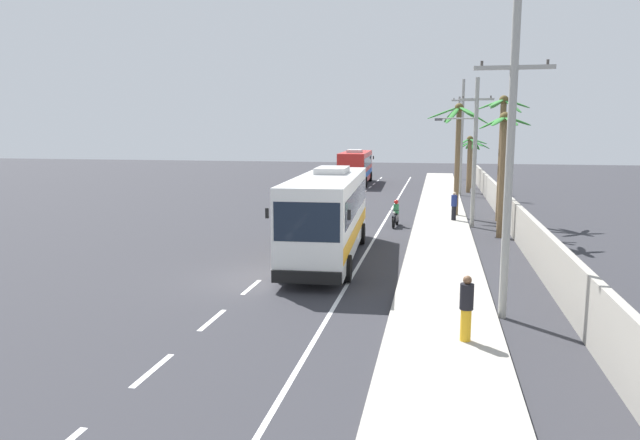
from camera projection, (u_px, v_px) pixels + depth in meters
ground_plane at (261, 279)px, 22.30m from camera, size 160.00×160.00×0.00m
sidewalk_kerb at (441, 237)px, 30.65m from camera, size 3.20×90.00×0.14m
lane_markings at (363, 222)px, 36.02m from camera, size 3.51×71.00×0.01m
boundary_wall at (509, 212)px, 33.65m from camera, size 0.24×60.00×1.86m
coach_bus_foreground at (328, 212)px, 25.69m from camera, size 3.41×11.75×3.95m
coach_bus_far_lane at (356, 166)px, 60.51m from camera, size 3.33×10.91×3.64m
motorcycle_beside_bus at (396, 216)px, 34.32m from camera, size 0.56×1.96×1.57m
pedestrian_near_kerb at (454, 205)px, 35.78m from camera, size 0.36×0.36×1.74m
pedestrian_midwalk at (466, 307)px, 15.28m from camera, size 0.36×0.36×1.76m
utility_pole_nearest at (510, 160)px, 17.02m from camera, size 2.25×0.24×9.24m
utility_pole_mid at (473, 149)px, 33.51m from camera, size 3.27×0.24×8.57m
utility_pole_far at (462, 136)px, 49.87m from camera, size 1.90×0.24×9.85m
utility_pole_distant at (458, 137)px, 66.30m from camera, size 1.84×0.24×9.31m
palm_nearest at (458, 138)px, 37.31m from camera, size 3.92×3.79×7.31m
palm_second at (503, 155)px, 30.24m from camera, size 2.69×2.68×6.55m
palm_third at (502, 139)px, 35.69m from camera, size 3.17×2.94×7.70m
palm_fourth at (469, 155)px, 52.31m from camera, size 2.87×2.95×5.09m
palm_farthest at (472, 149)px, 56.04m from camera, size 3.24×3.26×4.85m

